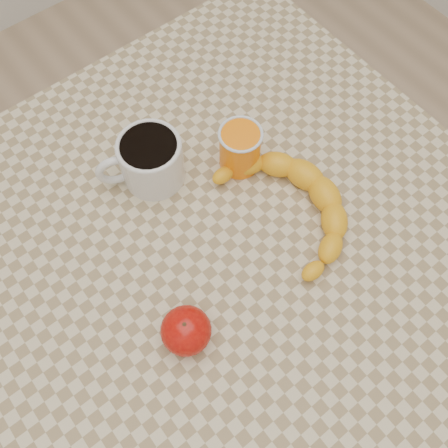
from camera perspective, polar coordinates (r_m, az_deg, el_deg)
ground at (r=1.45m, az=0.00°, el=-13.63°), size 3.00×3.00×0.00m
table at (r=0.81m, az=0.00°, el=-3.31°), size 0.80×0.80×0.75m
coffee_mug at (r=0.75m, az=-8.51°, el=7.30°), size 0.14×0.12×0.08m
orange_juice_glass at (r=0.76m, az=1.84°, el=8.67°), size 0.07×0.07×0.08m
apple at (r=0.65m, az=-4.36°, el=-12.05°), size 0.08×0.08×0.06m
banana at (r=0.73m, az=7.54°, el=1.94°), size 0.27×0.32×0.04m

